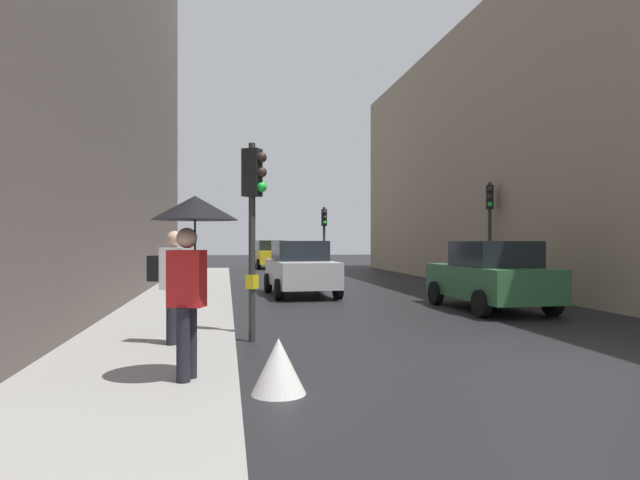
{
  "coord_description": "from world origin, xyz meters",
  "views": [
    {
      "loc": [
        -4.75,
        -7.55,
        1.79
      ],
      "look_at": [
        -1.52,
        11.86,
        1.79
      ],
      "focal_mm": 31.73,
      "sensor_mm": 36.0,
      "label": 1
    }
  ],
  "objects_px": {
    "car_green_estate": "(490,276)",
    "pedestrian_with_umbrella": "(192,235)",
    "pedestrian_with_black_backpack": "(172,280)",
    "traffic_light_near_right": "(253,205)",
    "traffic_light_mid_street": "(490,216)",
    "car_yellow_taxi": "(270,254)",
    "car_silver_hatchback": "(301,268)",
    "traffic_light_far_median": "(324,228)",
    "warning_sign_triangle": "(279,366)"
  },
  "relations": [
    {
      "from": "car_silver_hatchback",
      "to": "traffic_light_mid_street",
      "type": "bearing_deg",
      "value": 1.98
    },
    {
      "from": "traffic_light_mid_street",
      "to": "warning_sign_triangle",
      "type": "distance_m",
      "value": 14.73
    },
    {
      "from": "pedestrian_with_black_backpack",
      "to": "car_green_estate",
      "type": "bearing_deg",
      "value": 30.22
    },
    {
      "from": "car_yellow_taxi",
      "to": "car_silver_hatchback",
      "type": "distance_m",
      "value": 17.63
    },
    {
      "from": "car_yellow_taxi",
      "to": "pedestrian_with_black_backpack",
      "type": "height_order",
      "value": "pedestrian_with_black_backpack"
    },
    {
      "from": "pedestrian_with_black_backpack",
      "to": "pedestrian_with_umbrella",
      "type": "bearing_deg",
      "value": -79.29
    },
    {
      "from": "pedestrian_with_black_backpack",
      "to": "traffic_light_far_median",
      "type": "bearing_deg",
      "value": 73.03
    },
    {
      "from": "traffic_light_near_right",
      "to": "pedestrian_with_black_backpack",
      "type": "distance_m",
      "value": 2.01
    },
    {
      "from": "traffic_light_mid_street",
      "to": "car_yellow_taxi",
      "type": "height_order",
      "value": "traffic_light_mid_street"
    },
    {
      "from": "pedestrian_with_umbrella",
      "to": "warning_sign_triangle",
      "type": "xyz_separation_m",
      "value": [
        0.99,
        -0.16,
        -1.52
      ]
    },
    {
      "from": "car_silver_hatchback",
      "to": "car_yellow_taxi",
      "type": "bearing_deg",
      "value": 88.75
    },
    {
      "from": "traffic_light_far_median",
      "to": "car_silver_hatchback",
      "type": "distance_m",
      "value": 9.93
    },
    {
      "from": "traffic_light_near_right",
      "to": "pedestrian_with_umbrella",
      "type": "distance_m",
      "value": 3.45
    },
    {
      "from": "car_silver_hatchback",
      "to": "traffic_light_far_median",
      "type": "bearing_deg",
      "value": 75.64
    },
    {
      "from": "traffic_light_near_right",
      "to": "car_silver_hatchback",
      "type": "relative_size",
      "value": 0.82
    },
    {
      "from": "car_silver_hatchback",
      "to": "car_green_estate",
      "type": "distance_m",
      "value": 6.33
    },
    {
      "from": "pedestrian_with_black_backpack",
      "to": "car_yellow_taxi",
      "type": "bearing_deg",
      "value": 82.3
    },
    {
      "from": "traffic_light_near_right",
      "to": "car_green_estate",
      "type": "xyz_separation_m",
      "value": [
        6.18,
        3.5,
        -1.53
      ]
    },
    {
      "from": "car_yellow_taxi",
      "to": "car_silver_hatchback",
      "type": "xyz_separation_m",
      "value": [
        -0.38,
        -17.62,
        0.0
      ]
    },
    {
      "from": "traffic_light_near_right",
      "to": "car_yellow_taxi",
      "type": "xyz_separation_m",
      "value": [
        2.29,
        25.78,
        -1.53
      ]
    },
    {
      "from": "car_yellow_taxi",
      "to": "pedestrian_with_umbrella",
      "type": "height_order",
      "value": "pedestrian_with_umbrella"
    },
    {
      "from": "traffic_light_mid_street",
      "to": "pedestrian_with_black_backpack",
      "type": "height_order",
      "value": "traffic_light_mid_street"
    },
    {
      "from": "pedestrian_with_umbrella",
      "to": "traffic_light_near_right",
      "type": "bearing_deg",
      "value": 75.43
    },
    {
      "from": "traffic_light_near_right",
      "to": "car_green_estate",
      "type": "relative_size",
      "value": 0.82
    },
    {
      "from": "traffic_light_near_right",
      "to": "car_yellow_taxi",
      "type": "relative_size",
      "value": 0.81
    },
    {
      "from": "pedestrian_with_black_backpack",
      "to": "car_silver_hatchback",
      "type": "bearing_deg",
      "value": 70.37
    },
    {
      "from": "traffic_light_mid_street",
      "to": "car_silver_hatchback",
      "type": "bearing_deg",
      "value": -178.02
    },
    {
      "from": "car_green_estate",
      "to": "pedestrian_with_black_backpack",
      "type": "height_order",
      "value": "pedestrian_with_black_backpack"
    },
    {
      "from": "pedestrian_with_umbrella",
      "to": "traffic_light_far_median",
      "type": "bearing_deg",
      "value": 76.07
    },
    {
      "from": "car_yellow_taxi",
      "to": "warning_sign_triangle",
      "type": "xyz_separation_m",
      "value": [
        -2.16,
        -29.24,
        -0.55
      ]
    },
    {
      "from": "car_green_estate",
      "to": "warning_sign_triangle",
      "type": "xyz_separation_m",
      "value": [
        -6.05,
        -6.95,
        -0.55
      ]
    },
    {
      "from": "pedestrian_with_umbrella",
      "to": "pedestrian_with_black_backpack",
      "type": "relative_size",
      "value": 1.21
    },
    {
      "from": "traffic_light_mid_street",
      "to": "pedestrian_with_umbrella",
      "type": "distance_m",
      "value": 15.04
    },
    {
      "from": "traffic_light_near_right",
      "to": "warning_sign_triangle",
      "type": "xyz_separation_m",
      "value": [
        0.13,
        -3.45,
        -2.09
      ]
    },
    {
      "from": "pedestrian_with_umbrella",
      "to": "traffic_light_mid_street",
      "type": "bearing_deg",
      "value": 51.1
    },
    {
      "from": "traffic_light_far_median",
      "to": "car_green_estate",
      "type": "height_order",
      "value": "traffic_light_far_median"
    },
    {
      "from": "car_green_estate",
      "to": "car_yellow_taxi",
      "type": "bearing_deg",
      "value": 99.91
    },
    {
      "from": "traffic_light_near_right",
      "to": "warning_sign_triangle",
      "type": "height_order",
      "value": "traffic_light_near_right"
    },
    {
      "from": "traffic_light_near_right",
      "to": "traffic_light_far_median",
      "type": "relative_size",
      "value": 1.02
    },
    {
      "from": "traffic_light_far_median",
      "to": "car_green_estate",
      "type": "xyz_separation_m",
      "value": [
        1.84,
        -14.17,
        -1.49
      ]
    },
    {
      "from": "traffic_light_far_median",
      "to": "pedestrian_with_black_backpack",
      "type": "xyz_separation_m",
      "value": [
        -5.66,
        -18.54,
        -1.2
      ]
    },
    {
      "from": "traffic_light_far_median",
      "to": "pedestrian_with_black_backpack",
      "type": "height_order",
      "value": "traffic_light_far_median"
    },
    {
      "from": "traffic_light_mid_street",
      "to": "pedestrian_with_black_backpack",
      "type": "relative_size",
      "value": 2.15
    },
    {
      "from": "traffic_light_near_right",
      "to": "traffic_light_far_median",
      "type": "xyz_separation_m",
      "value": [
        4.34,
        17.67,
        -0.05
      ]
    },
    {
      "from": "traffic_light_near_right",
      "to": "traffic_light_mid_street",
      "type": "bearing_deg",
      "value": 44.39
    },
    {
      "from": "car_silver_hatchback",
      "to": "car_green_estate",
      "type": "xyz_separation_m",
      "value": [
        4.28,
        -4.66,
        0.0
      ]
    },
    {
      "from": "traffic_light_mid_street",
      "to": "warning_sign_triangle",
      "type": "xyz_separation_m",
      "value": [
        -8.44,
        -11.85,
        -2.29
      ]
    },
    {
      "from": "car_green_estate",
      "to": "pedestrian_with_umbrella",
      "type": "bearing_deg",
      "value": -136.03
    },
    {
      "from": "car_silver_hatchback",
      "to": "warning_sign_triangle",
      "type": "distance_m",
      "value": 11.76
    },
    {
      "from": "traffic_light_far_median",
      "to": "car_silver_hatchback",
      "type": "bearing_deg",
      "value": -104.36
    }
  ]
}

